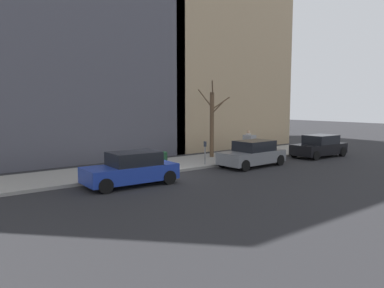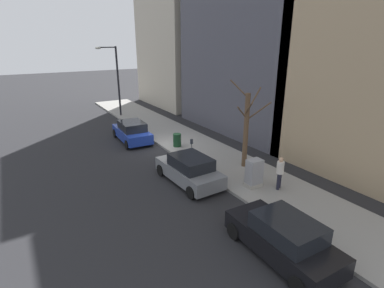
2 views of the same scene
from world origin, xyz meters
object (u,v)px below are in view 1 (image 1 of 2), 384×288
trash_bin (162,160)px  office_tower_left (192,54)px  parked_car_blue (131,169)px  parked_car_grey (252,154)px  parked_car_black (319,146)px  bare_tree (212,122)px  utility_box (249,146)px  parking_meter (205,150)px  pedestrian_near_meter (248,140)px

trash_bin → office_tower_left: size_ratio=0.05×
parked_car_blue → office_tower_left: office_tower_left is taller
parked_car_grey → trash_bin: size_ratio=4.73×
parked_car_black → parked_car_blue: same height
parked_car_black → parked_car_grey: 6.58m
bare_tree → office_tower_left: size_ratio=0.30×
parked_car_black → utility_box: 5.01m
parked_car_grey → bare_tree: size_ratio=0.85×
parked_car_blue → bare_tree: bare_tree is taller
parked_car_black → parking_meter: bearing=80.5°
utility_box → pedestrian_near_meter: pedestrian_near_meter is taller
parked_car_blue → utility_box: (2.52, -10.41, 0.11)m
utility_box → parked_car_blue: bearing=103.6°
parked_car_black → trash_bin: parked_car_black is taller
bare_tree → parked_car_blue: bearing=115.0°
parked_car_blue → parking_meter: 6.02m
parked_car_blue → office_tower_left: (13.13, -13.82, 7.57)m
bare_tree → office_tower_left: office_tower_left is taller
trash_bin → office_tower_left: office_tower_left is taller
parked_car_black → parking_meter: 9.09m
parked_car_blue → parking_meter: bearing=-71.6°
parked_car_blue → office_tower_left: bearing=-44.2°
parked_car_grey → pedestrian_near_meter: bearing=-45.4°
utility_box → pedestrian_near_meter: (0.90, -0.85, 0.24)m
bare_tree → office_tower_left: 12.34m
parking_meter → utility_box: size_ratio=0.94×
parking_meter → pedestrian_near_meter: 5.75m
trash_bin → office_tower_left: (11.01, -10.72, 7.70)m
parked_car_black → pedestrian_near_meter: size_ratio=2.56×
office_tower_left → parked_car_blue: bearing=133.5°
utility_box → pedestrian_near_meter: size_ratio=0.86×
utility_box → trash_bin: (-0.40, 7.32, -0.25)m
parking_meter → utility_box: (0.85, -4.63, -0.13)m
trash_bin → parking_meter: bearing=-99.5°
trash_bin → bare_tree: bearing=-71.5°
utility_box → parking_meter: bearing=100.4°
parking_meter → trash_bin: bearing=80.5°
parked_car_grey → office_tower_left: (13.02, -5.68, 7.57)m
bare_tree → pedestrian_near_meter: 3.40m
parked_car_black → utility_box: size_ratio=2.97×
utility_box → pedestrian_near_meter: bearing=-43.3°
office_tower_left → parked_car_grey: bearing=156.4°
trash_bin → pedestrian_near_meter: (1.30, -8.17, 0.49)m
parked_car_grey → utility_box: bearing=-45.4°
parking_meter → bare_tree: 3.56m
parked_car_grey → trash_bin: parked_car_grey is taller
parked_car_blue → pedestrian_near_meter: (3.42, -11.26, 0.35)m
parked_car_grey → parked_car_blue: size_ratio=1.00×
parked_car_grey → office_tower_left: size_ratio=0.26×
parked_car_blue → bare_tree: (3.82, -8.19, 1.74)m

